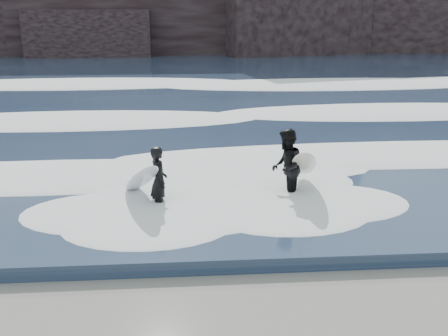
{
  "coord_description": "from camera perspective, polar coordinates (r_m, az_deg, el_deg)",
  "views": [
    {
      "loc": [
        -0.8,
        -6.0,
        4.72
      ],
      "look_at": [
        0.19,
        6.36,
        1.0
      ],
      "focal_mm": 45.0,
      "sensor_mm": 36.0,
      "label": 1
    }
  ],
  "objects": [
    {
      "name": "sea",
      "position": [
        35.31,
        -3.3,
        9.22
      ],
      "size": [
        90.0,
        52.0,
        0.3
      ],
      "primitive_type": "cube",
      "color": "#23334E",
      "rests_on": "ground"
    },
    {
      "name": "foam_near",
      "position": [
        15.63,
        -1.48,
        0.64
      ],
      "size": [
        60.0,
        3.2,
        0.2
      ],
      "primitive_type": "ellipsoid",
      "color": "white",
      "rests_on": "sea"
    },
    {
      "name": "foam_mid",
      "position": [
        22.43,
        -2.48,
        5.62
      ],
      "size": [
        60.0,
        4.0,
        0.24
      ],
      "primitive_type": "ellipsoid",
      "color": "white",
      "rests_on": "sea"
    },
    {
      "name": "foam_far",
      "position": [
        31.3,
        -3.13,
        8.82
      ],
      "size": [
        60.0,
        4.8,
        0.3
      ],
      "primitive_type": "ellipsoid",
      "color": "white",
      "rests_on": "sea"
    },
    {
      "name": "surfer_left",
      "position": [
        12.79,
        -7.15,
        -1.26
      ],
      "size": [
        1.27,
        2.0,
        1.59
      ],
      "color": "black",
      "rests_on": "ground"
    },
    {
      "name": "surfer_right",
      "position": [
        13.37,
        6.53,
        0.1
      ],
      "size": [
        1.35,
        2.01,
        1.84
      ],
      "color": "black",
      "rests_on": "ground"
    }
  ]
}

